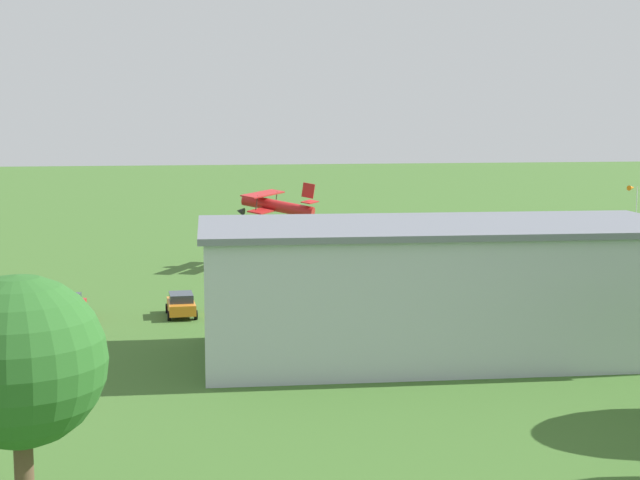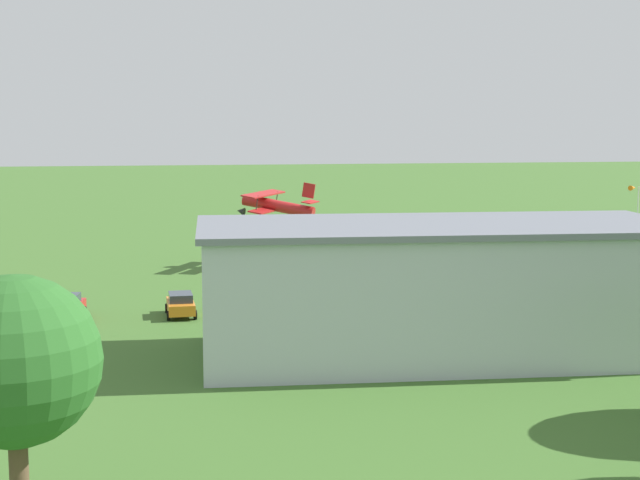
{
  "view_description": "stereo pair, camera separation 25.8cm",
  "coord_description": "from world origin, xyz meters",
  "views": [
    {
      "loc": [
        20.35,
        85.19,
        13.33
      ],
      "look_at": [
        7.24,
        10.79,
        3.78
      ],
      "focal_mm": 53.4,
      "sensor_mm": 36.0,
      "label": 1
    },
    {
      "loc": [
        20.09,
        85.24,
        13.33
      ],
      "look_at": [
        7.24,
        10.79,
        3.78
      ],
      "focal_mm": 53.4,
      "sensor_mm": 36.0,
      "label": 2
    }
  ],
  "objects": [
    {
      "name": "car_orange",
      "position": [
        18.61,
        20.63,
        0.83
      ],
      "size": [
        2.09,
        3.97,
        1.59
      ],
      "color": "orange",
      "rests_on": "ground_plane"
    },
    {
      "name": "tree_behind_hangar_right",
      "position": [
        24.34,
        56.66,
        6.21
      ],
      "size": [
        5.18,
        5.18,
        8.84
      ],
      "color": "brown",
      "rests_on": "ground_plane"
    },
    {
      "name": "person_watching_takeoff",
      "position": [
        -6.9,
        18.48,
        0.85
      ],
      "size": [
        0.52,
        0.52,
        1.7
      ],
      "color": "beige",
      "rests_on": "ground_plane"
    },
    {
      "name": "windsock",
      "position": [
        -34.24,
        -16.49,
        5.15
      ],
      "size": [
        1.46,
        1.25,
        5.86
      ],
      "color": "silver",
      "rests_on": "ground_plane"
    },
    {
      "name": "hangar",
      "position": [
        4.31,
        33.78,
        3.79
      ],
      "size": [
        27.93,
        13.35,
        7.56
      ],
      "color": "#B7BCC6",
      "rests_on": "ground_plane"
    },
    {
      "name": "car_red",
      "position": [
        26.23,
        20.84,
        0.88
      ],
      "size": [
        2.5,
        4.87,
        1.7
      ],
      "color": "red",
      "rests_on": "ground_plane"
    },
    {
      "name": "person_near_hangar_door",
      "position": [
        -1.58,
        16.03,
        0.88
      ],
      "size": [
        0.4,
        0.4,
        1.76
      ],
      "color": "#3F3F47",
      "rests_on": "ground_plane"
    },
    {
      "name": "ground_plane",
      "position": [
        0.0,
        0.0,
        0.0
      ],
      "size": [
        400.0,
        400.0,
        0.0
      ],
      "primitive_type": "plane",
      "color": "#3D6628"
    },
    {
      "name": "biplane",
      "position": [
        9.45,
        -0.33,
        5.64
      ],
      "size": [
        7.53,
        7.76,
        3.9
      ],
      "color": "#B21E1E"
    },
    {
      "name": "person_crossing_taxiway",
      "position": [
        -4.5,
        19.06,
        0.85
      ],
      "size": [
        0.53,
        0.53,
        1.7
      ],
      "color": "orange",
      "rests_on": "ground_plane"
    }
  ]
}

